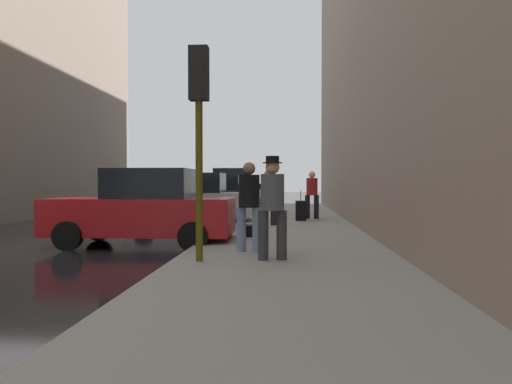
{
  "coord_description": "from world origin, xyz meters",
  "views": [
    {
      "loc": [
        6.0,
        -10.62,
        1.49
      ],
      "look_at": [
        4.99,
        4.87,
        1.17
      ],
      "focal_mm": 35.0,
      "sensor_mm": 36.0,
      "label": 1
    }
  ],
  "objects_px": {
    "parked_silver_sedan": "(192,200)",
    "traffic_light": "(199,106)",
    "pedestrian_in_red_jacket": "(312,192)",
    "pedestrian_in_jeans": "(249,202)",
    "duffel_bag": "(247,230)",
    "pedestrian_in_tan_coat": "(268,194)",
    "parked_red_hatchback": "(144,209)",
    "rolling_suitcase": "(301,211)",
    "pedestrian_with_beanie": "(272,202)",
    "parked_black_suv": "(230,190)",
    "parked_dark_green_sedan": "(216,195)",
    "fire_hydrant": "(242,211)"
  },
  "relations": [
    {
      "from": "pedestrian_in_red_jacket",
      "to": "pedestrian_in_jeans",
      "type": "relative_size",
      "value": 1.0
    },
    {
      "from": "parked_black_suv",
      "to": "pedestrian_with_beanie",
      "type": "xyz_separation_m",
      "value": [
        3.08,
        -20.01,
        0.1
      ]
    },
    {
      "from": "parked_red_hatchback",
      "to": "parked_black_suv",
      "type": "xyz_separation_m",
      "value": [
        -0.0,
        17.15,
        0.18
      ]
    },
    {
      "from": "parked_silver_sedan",
      "to": "traffic_light",
      "type": "relative_size",
      "value": 1.17
    },
    {
      "from": "parked_dark_green_sedan",
      "to": "pedestrian_in_red_jacket",
      "type": "xyz_separation_m",
      "value": [
        4.2,
        -4.91,
        0.26
      ]
    },
    {
      "from": "parked_black_suv",
      "to": "parked_silver_sedan",
      "type": "bearing_deg",
      "value": -90.0
    },
    {
      "from": "parked_silver_sedan",
      "to": "pedestrian_in_tan_coat",
      "type": "height_order",
      "value": "pedestrian_in_tan_coat"
    },
    {
      "from": "pedestrian_in_jeans",
      "to": "pedestrian_in_tan_coat",
      "type": "bearing_deg",
      "value": 88.7
    },
    {
      "from": "pedestrian_in_jeans",
      "to": "pedestrian_in_tan_coat",
      "type": "distance_m",
      "value": 5.81
    },
    {
      "from": "pedestrian_in_red_jacket",
      "to": "rolling_suitcase",
      "type": "height_order",
      "value": "pedestrian_in_red_jacket"
    },
    {
      "from": "parked_silver_sedan",
      "to": "rolling_suitcase",
      "type": "bearing_deg",
      "value": 2.45
    },
    {
      "from": "pedestrian_in_red_jacket",
      "to": "parked_red_hatchback",
      "type": "bearing_deg",
      "value": -122.14
    },
    {
      "from": "duffel_bag",
      "to": "parked_black_suv",
      "type": "bearing_deg",
      "value": 98.16
    },
    {
      "from": "pedestrian_in_red_jacket",
      "to": "rolling_suitcase",
      "type": "distance_m",
      "value": 1.09
    },
    {
      "from": "pedestrian_with_beanie",
      "to": "fire_hydrant",
      "type": "bearing_deg",
      "value": 98.96
    },
    {
      "from": "parked_dark_green_sedan",
      "to": "traffic_light",
      "type": "relative_size",
      "value": 1.17
    },
    {
      "from": "traffic_light",
      "to": "duffel_bag",
      "type": "height_order",
      "value": "traffic_light"
    },
    {
      "from": "parked_silver_sedan",
      "to": "parked_black_suv",
      "type": "bearing_deg",
      "value": 90.0
    },
    {
      "from": "duffel_bag",
      "to": "traffic_light",
      "type": "bearing_deg",
      "value": -97.18
    },
    {
      "from": "parked_silver_sedan",
      "to": "pedestrian_in_jeans",
      "type": "xyz_separation_m",
      "value": [
        2.6,
        -7.63,
        0.26
      ]
    },
    {
      "from": "parked_dark_green_sedan",
      "to": "parked_black_suv",
      "type": "xyz_separation_m",
      "value": [
        -0.0,
        5.55,
        0.18
      ]
    },
    {
      "from": "pedestrian_in_red_jacket",
      "to": "pedestrian_in_jeans",
      "type": "bearing_deg",
      "value": -100.53
    },
    {
      "from": "rolling_suitcase",
      "to": "traffic_light",
      "type": "bearing_deg",
      "value": -102.12
    },
    {
      "from": "traffic_light",
      "to": "parked_silver_sedan",
      "type": "bearing_deg",
      "value": 101.9
    },
    {
      "from": "traffic_light",
      "to": "pedestrian_with_beanie",
      "type": "height_order",
      "value": "traffic_light"
    },
    {
      "from": "parked_black_suv",
      "to": "traffic_light",
      "type": "xyz_separation_m",
      "value": [
        1.85,
        -20.21,
        1.73
      ]
    },
    {
      "from": "pedestrian_in_jeans",
      "to": "rolling_suitcase",
      "type": "distance_m",
      "value": 7.9
    },
    {
      "from": "pedestrian_in_tan_coat",
      "to": "parked_silver_sedan",
      "type": "bearing_deg",
      "value": 146.33
    },
    {
      "from": "pedestrian_with_beanie",
      "to": "parked_red_hatchback",
      "type": "bearing_deg",
      "value": 137.13
    },
    {
      "from": "pedestrian_in_jeans",
      "to": "duffel_bag",
      "type": "xyz_separation_m",
      "value": [
        -0.26,
        2.71,
        -0.81
      ]
    },
    {
      "from": "parked_silver_sedan",
      "to": "duffel_bag",
      "type": "bearing_deg",
      "value": -64.56
    },
    {
      "from": "pedestrian_in_tan_coat",
      "to": "duffel_bag",
      "type": "height_order",
      "value": "pedestrian_in_tan_coat"
    },
    {
      "from": "parked_dark_green_sedan",
      "to": "fire_hydrant",
      "type": "distance_m",
      "value": 6.63
    },
    {
      "from": "pedestrian_in_tan_coat",
      "to": "pedestrian_in_red_jacket",
      "type": "bearing_deg",
      "value": 62.21
    },
    {
      "from": "parked_red_hatchback",
      "to": "duffel_bag",
      "type": "bearing_deg",
      "value": 19.01
    },
    {
      "from": "parked_black_suv",
      "to": "pedestrian_in_red_jacket",
      "type": "height_order",
      "value": "parked_black_suv"
    },
    {
      "from": "pedestrian_with_beanie",
      "to": "rolling_suitcase",
      "type": "height_order",
      "value": "pedestrian_with_beanie"
    },
    {
      "from": "duffel_bag",
      "to": "pedestrian_with_beanie",
      "type": "bearing_deg",
      "value": -78.61
    },
    {
      "from": "traffic_light",
      "to": "pedestrian_in_red_jacket",
      "type": "bearing_deg",
      "value": 76.47
    },
    {
      "from": "fire_hydrant",
      "to": "pedestrian_in_jeans",
      "type": "relative_size",
      "value": 0.41
    },
    {
      "from": "parked_red_hatchback",
      "to": "rolling_suitcase",
      "type": "bearing_deg",
      "value": 57.33
    },
    {
      "from": "pedestrian_in_red_jacket",
      "to": "pedestrian_in_tan_coat",
      "type": "bearing_deg",
      "value": -117.79
    },
    {
      "from": "fire_hydrant",
      "to": "pedestrian_with_beanie",
      "type": "xyz_separation_m",
      "value": [
        1.28,
        -8.09,
        0.64
      ]
    },
    {
      "from": "parked_red_hatchback",
      "to": "parked_black_suv",
      "type": "bearing_deg",
      "value": 90.0
    },
    {
      "from": "traffic_light",
      "to": "duffel_bag",
      "type": "distance_m",
      "value": 4.62
    },
    {
      "from": "parked_dark_green_sedan",
      "to": "traffic_light",
      "type": "height_order",
      "value": "traffic_light"
    },
    {
      "from": "parked_black_suv",
      "to": "pedestrian_in_jeans",
      "type": "height_order",
      "value": "parked_black_suv"
    },
    {
      "from": "parked_black_suv",
      "to": "pedestrian_in_jeans",
      "type": "distance_m",
      "value": 19.23
    },
    {
      "from": "parked_dark_green_sedan",
      "to": "duffel_bag",
      "type": "xyz_separation_m",
      "value": [
        2.34,
        -10.79,
        -0.56
      ]
    },
    {
      "from": "parked_dark_green_sedan",
      "to": "fire_hydrant",
      "type": "bearing_deg",
      "value": -74.18
    }
  ]
}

